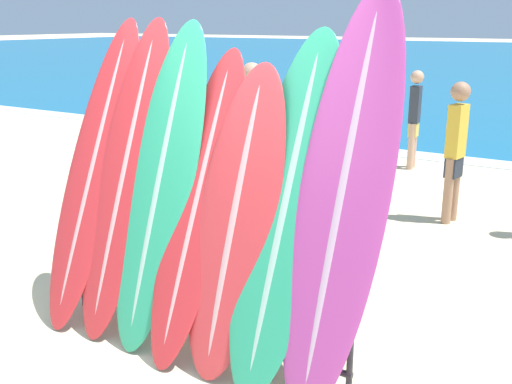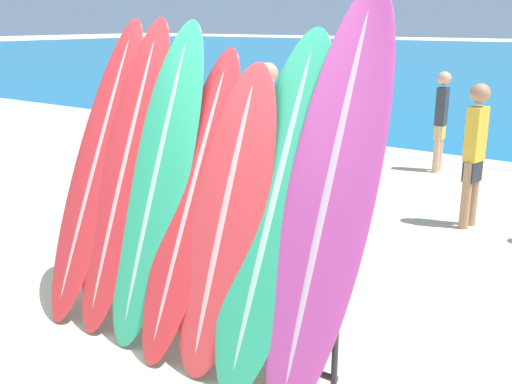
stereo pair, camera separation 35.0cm
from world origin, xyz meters
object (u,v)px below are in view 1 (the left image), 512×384
object	(u,v)px
surfboard_slot_1	(126,176)
person_mid_beach	(455,147)
surfboard_slot_5	(286,208)
person_near_water	(414,116)
surfboard_slot_3	(198,205)
surfboard_rack	(197,280)
surfboard_slot_0	(94,170)
surfboard_slot_2	(161,184)
person_far_right	(252,134)
surfboard_slot_4	(236,219)
surfboard_slot_6	(343,194)

from	to	relation	value
surfboard_slot_1	person_mid_beach	xyz separation A→B (m)	(1.55, 3.63, -0.27)
surfboard_slot_5	person_near_water	distance (m)	6.04
surfboard_slot_3	surfboard_rack	bearing A→B (deg)	-90.67
surfboard_slot_3	surfboard_slot_5	xyz separation A→B (m)	(0.66, 0.03, 0.07)
surfboard_slot_3	surfboard_slot_5	size ratio (longest dim) A/B	0.94
surfboard_slot_3	person_near_water	bearing A→B (deg)	92.82
surfboard_rack	person_near_water	bearing A→B (deg)	92.80
surfboard_slot_0	surfboard_slot_2	size ratio (longest dim) A/B	1.01
surfboard_slot_1	person_far_right	size ratio (longest dim) A/B	1.28
surfboard_slot_4	surfboard_slot_3	bearing A→B (deg)	173.90
surfboard_slot_2	surfboard_slot_5	world-z (taller)	surfboard_slot_2
person_mid_beach	surfboard_slot_4	bearing A→B (deg)	-176.69
surfboard_slot_6	person_mid_beach	world-z (taller)	surfboard_slot_6
surfboard_slot_0	person_mid_beach	size ratio (longest dim) A/B	1.42
surfboard_slot_1	surfboard_slot_3	world-z (taller)	surfboard_slot_1
surfboard_slot_3	surfboard_slot_1	bearing A→B (deg)	177.43
surfboard_slot_2	person_near_water	distance (m)	5.98
surfboard_slot_2	surfboard_slot_3	distance (m)	0.35
surfboard_slot_2	person_far_right	world-z (taller)	surfboard_slot_2
surfboard_slot_3	person_near_water	world-z (taller)	surfboard_slot_3
surfboard_slot_2	surfboard_slot_6	bearing A→B (deg)	2.07
surfboard_slot_1	surfboard_slot_3	size ratio (longest dim) A/B	1.10
surfboard_rack	surfboard_slot_3	world-z (taller)	surfboard_slot_3
surfboard_slot_2	surfboard_rack	bearing A→B (deg)	-9.02
surfboard_slot_5	person_mid_beach	xyz separation A→B (m)	(0.21, 3.63, -0.23)
surfboard_slot_3	surfboard_slot_0	bearing A→B (deg)	177.59
surfboard_slot_1	surfboard_slot_3	bearing A→B (deg)	-2.57
surfboard_slot_2	surfboard_slot_1	bearing A→B (deg)	178.11
surfboard_slot_6	surfboard_rack	bearing A→B (deg)	-174.32
surfboard_slot_5	person_mid_beach	bearing A→B (deg)	86.75
surfboard_slot_3	surfboard_slot_6	size ratio (longest dim) A/B	0.83
surfboard_slot_3	surfboard_slot_6	bearing A→B (deg)	3.81
person_far_right	surfboard_rack	bearing A→B (deg)	132.23
surfboard_slot_4	person_near_water	bearing A→B (deg)	95.93
person_near_water	surfboard_rack	bearing A→B (deg)	-1.14
surfboard_slot_2	surfboard_slot_4	distance (m)	0.68
surfboard_rack	person_near_water	distance (m)	6.04
surfboard_slot_4	person_near_water	distance (m)	6.06
surfboard_rack	person_near_water	size ratio (longest dim) A/B	1.55
surfboard_rack	surfboard_slot_3	bearing A→B (deg)	89.33
surfboard_rack	person_far_right	bearing A→B (deg)	114.15
surfboard_slot_1	surfboard_slot_6	xyz separation A→B (m)	(1.70, 0.04, 0.11)
surfboard_slot_3	person_far_right	bearing A→B (deg)	114.42
surfboard_slot_2	surfboard_slot_3	world-z (taller)	surfboard_slot_2
surfboard_slot_1	person_far_right	distance (m)	2.77
person_far_right	surfboard_slot_6	bearing A→B (deg)	148.46
surfboard_slot_4	surfboard_slot_2	bearing A→B (deg)	175.32
surfboard_slot_3	person_mid_beach	xyz separation A→B (m)	(0.87, 3.66, -0.16)
surfboard_slot_0	surfboard_slot_4	size ratio (longest dim) A/B	1.14
surfboard_slot_0	person_near_water	size ratio (longest dim) A/B	1.50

